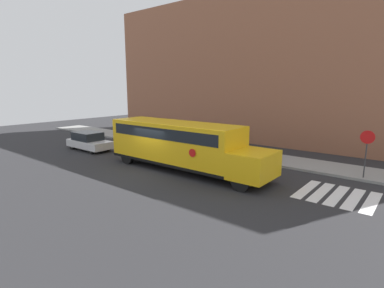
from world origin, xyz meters
TOP-DOWN VIEW (x-y plane):
  - ground_plane at (0.00, 0.00)m, footprint 60.00×60.00m
  - sidewalk_strip at (0.00, 6.50)m, footprint 44.00×3.00m
  - building_backdrop at (0.00, 13.00)m, footprint 32.00×4.00m
  - crosswalk_stripes at (9.95, 2.00)m, footprint 3.30×3.20m
  - school_bus at (1.37, 0.75)m, footprint 10.69×2.57m
  - parked_car at (-8.16, 0.59)m, footprint 4.05×1.74m
  - stop_sign at (10.46, 5.34)m, footprint 0.71×0.10m

SIDE VIEW (x-z plane):
  - ground_plane at x=0.00m, z-range 0.00..0.00m
  - crosswalk_stripes at x=9.95m, z-range 0.00..0.01m
  - sidewalk_strip at x=0.00m, z-range 0.00..0.15m
  - parked_car at x=-8.16m, z-range -0.01..1.41m
  - school_bus at x=1.37m, z-range 0.22..3.09m
  - stop_sign at x=10.46m, z-range 0.44..3.16m
  - building_backdrop at x=0.00m, z-range 0.00..13.18m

